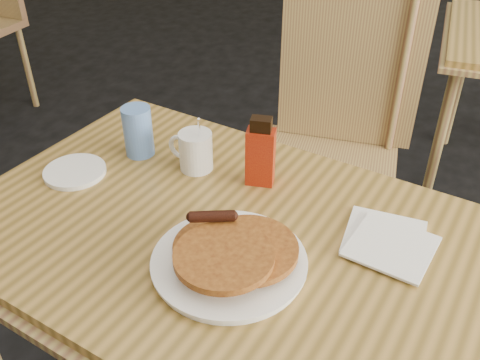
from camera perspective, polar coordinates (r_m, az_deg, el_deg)
name	(u,v)px	position (r m, az deg, el deg)	size (l,w,h in m)	color
main_table	(221,243)	(1.18, -2.00, -6.76)	(1.25, 0.91, 0.75)	#A67C3A
chair_main_far	(336,127)	(1.81, 10.17, 5.62)	(0.54, 0.54, 1.03)	tan
pancake_plate	(230,257)	(1.04, -1.09, -8.19)	(0.31, 0.31, 0.09)	white
coffee_mug	(195,150)	(1.31, -4.85, 3.20)	(0.12, 0.08, 0.15)	white
syrup_bottle	(260,154)	(1.24, 2.20, 2.83)	(0.07, 0.06, 0.17)	maroon
napkin_stack	(388,242)	(1.15, 15.50, -6.34)	(0.20, 0.21, 0.01)	white
blue_tumbler	(138,131)	(1.38, -10.83, 5.13)	(0.07, 0.07, 0.13)	#5A86D4
side_saucer	(75,172)	(1.37, -17.21, 0.87)	(0.15, 0.15, 0.01)	white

